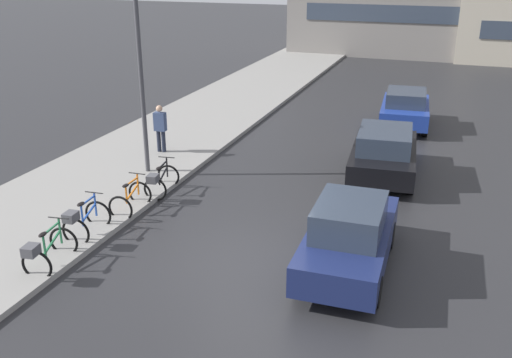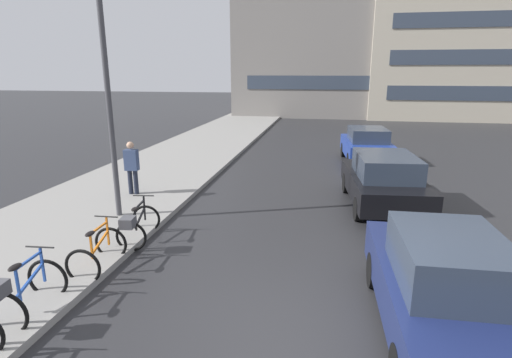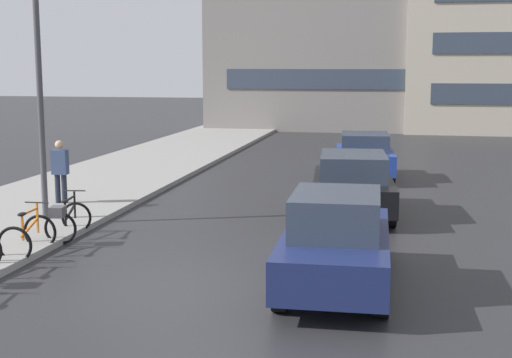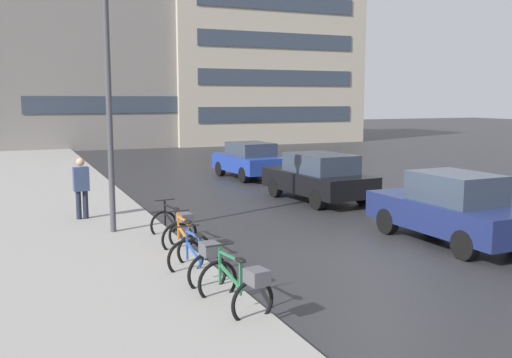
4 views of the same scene
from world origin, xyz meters
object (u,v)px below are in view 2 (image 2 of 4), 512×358
Objects in this scene: streetlamp at (104,55)px; pedestrian at (132,167)px; car_blue at (367,145)px; bicycle_farthest at (136,225)px; bicycle_third at (98,252)px; car_navy at (443,287)px; bicycle_second at (21,292)px; car_black at (384,180)px.

pedestrian is at bearing 105.44° from streetlamp.
bicycle_farthest is at bearing -121.12° from car_blue.
car_blue is at bearing 40.65° from pedestrian.
car_blue is (5.86, 9.70, 0.31)m from bicycle_farthest.
car_navy is (6.11, -0.95, 0.42)m from bicycle_third.
car_navy reaches higher than bicycle_farthest.
car_blue reaches higher than bicycle_second.
streetlamp is at bearing 100.03° from bicycle_second.
streetlamp is at bearing -161.17° from car_black.
bicycle_farthest is at bearing -62.04° from pedestrian.
car_blue is (6.02, 11.03, 0.38)m from bicycle_third.
car_blue is at bearing 89.88° from car_black.
car_blue is at bearing 49.80° from streetlamp.
car_blue is at bearing 58.88° from bicycle_farthest.
car_black is at bearing 18.83° from streetlamp.
bicycle_third is 0.28× the size of car_navy.
car_blue is at bearing 61.38° from bicycle_third.
bicycle_third is 0.27× the size of car_black.
pedestrian is (-7.65, 5.49, 0.20)m from car_navy.
bicycle_farthest is (0.41, 3.06, -0.03)m from bicycle_second.
bicycle_farthest is 0.23× the size of streetlamp.
car_blue reaches higher than bicycle_farthest.
streetlamp is (0.51, -1.85, 3.20)m from pedestrian.
bicycle_third is 0.78× the size of bicycle_farthest.
bicycle_farthest is at bearing 82.34° from bicycle_second.
bicycle_second is 0.94× the size of bicycle_farthest.
bicycle_second is at bearing -78.35° from pedestrian.
streetlamp is (-7.05, -8.34, 3.44)m from car_blue.
car_navy reaches higher than car_black.
pedestrian reaches higher than bicycle_farthest.
bicycle_second is 1.20× the size of bicycle_third.
pedestrian reaches higher than bicycle_second.
bicycle_second reaches higher than bicycle_third.
streetlamp reaches higher than car_black.
bicycle_second is 9.26m from car_black.
car_navy is at bearing -35.67° from pedestrian.
car_black reaches higher than bicycle_third.
pedestrian is at bearing -175.84° from car_black.
bicycle_second is 1.75m from bicycle_third.
car_navy is 9.42m from pedestrian.
bicycle_third is 1.34m from bicycle_farthest.
car_black is at bearing 4.16° from pedestrian.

